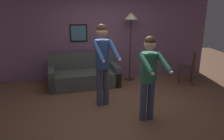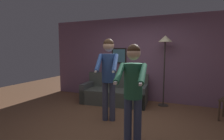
% 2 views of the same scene
% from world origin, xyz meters
% --- Properties ---
extents(ground_plane, '(12.00, 12.00, 0.00)m').
position_xyz_m(ground_plane, '(0.00, 0.00, 0.00)').
color(ground_plane, brown).
extents(back_wall_assembly, '(6.40, 0.09, 2.60)m').
position_xyz_m(back_wall_assembly, '(-0.01, 2.17, 1.30)').
color(back_wall_assembly, slate).
rests_on(back_wall_assembly, ground_plane).
extents(couch, '(1.97, 1.02, 0.87)m').
position_xyz_m(couch, '(-0.67, 1.52, 0.28)').
color(couch, '#4B5048').
rests_on(couch, ground_plane).
extents(torchiere_lamp, '(0.39, 0.39, 1.98)m').
position_xyz_m(torchiere_lamp, '(0.71, 1.81, 1.71)').
color(torchiere_lamp, '#332D28').
rests_on(torchiere_lamp, ground_plane).
extents(person_standing_left, '(0.54, 0.71, 1.82)m').
position_xyz_m(person_standing_left, '(-0.30, 0.21, 1.12)').
color(person_standing_left, '#43465F').
rests_on(person_standing_left, ground_plane).
extents(person_standing_right, '(0.49, 0.70, 1.67)m').
position_xyz_m(person_standing_right, '(0.48, -0.58, 1.00)').
color(person_standing_right, '#3E4C72').
rests_on(person_standing_right, ground_plane).
extents(dining_chair_distant, '(0.55, 0.55, 0.93)m').
position_xyz_m(dining_chair_distant, '(2.30, 1.20, 0.53)').
color(dining_chair_distant, '#4C3828').
rests_on(dining_chair_distant, ground_plane).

